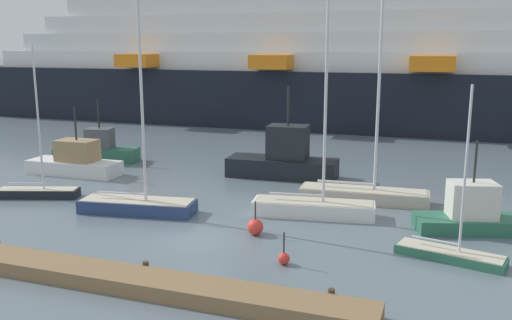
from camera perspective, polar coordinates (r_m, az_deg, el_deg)
ground_plane at (r=25.95m, az=-6.15°, el=-8.28°), size 600.00×600.00×0.00m
dock_pier at (r=21.39m, az=-12.66°, el=-12.19°), size 18.24×1.85×0.70m
sailboat_0 at (r=35.15m, az=-21.79°, el=-2.94°), size 4.92×2.58×8.92m
sailboat_1 at (r=32.31m, az=11.21°, el=-3.13°), size 7.43×2.29×14.40m
sailboat_2 at (r=24.83m, az=19.58°, el=-9.04°), size 4.63×2.24×7.41m
sailboat_3 at (r=29.25m, az=6.01°, el=-4.66°), size 6.61×2.60×13.01m
sailboat_4 at (r=30.36m, az=-12.23°, el=-4.37°), size 6.47×2.75×12.53m
fishing_boat_0 at (r=28.76m, az=21.83°, el=-5.25°), size 6.15×3.63×4.49m
fishing_boat_1 at (r=40.34m, az=-18.32°, el=-0.19°), size 6.69×2.32×4.81m
fishing_boat_2 at (r=37.49m, az=2.94°, el=0.05°), size 7.65×2.89×6.24m
fishing_boat_3 at (r=44.47m, az=-16.18°, el=0.97°), size 6.71×3.32×4.86m
channel_buoy_0 at (r=23.02m, az=2.91°, el=-10.19°), size 0.50×0.50×1.39m
channel_buoy_1 at (r=26.36m, az=-0.07°, el=-6.98°), size 0.78×0.78×1.65m
cruise_ship at (r=62.71m, az=18.00°, el=9.65°), size 113.13×17.99×22.05m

